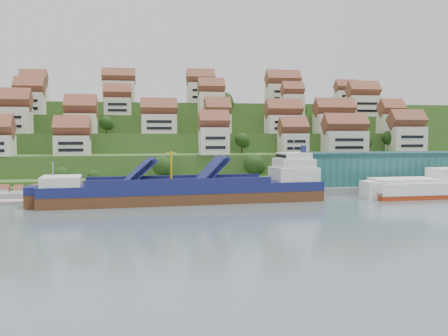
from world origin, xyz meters
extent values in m
plane|color=slate|center=(0.00, 0.00, 0.00)|extent=(300.00, 300.00, 0.00)
cube|color=gray|center=(20.00, 15.00, 1.10)|extent=(180.00, 14.00, 2.20)
cube|color=gray|center=(-58.00, 12.00, 0.50)|extent=(45.00, 20.00, 1.00)
cube|color=#2D4C1E|center=(0.00, 86.00, 2.00)|extent=(260.00, 128.00, 4.00)
cube|color=#2D4C1E|center=(0.00, 91.00, 5.50)|extent=(260.00, 118.00, 11.00)
cube|color=#2D4C1E|center=(0.00, 99.00, 9.00)|extent=(260.00, 102.00, 18.00)
cube|color=#2D4C1E|center=(0.00, 107.00, 12.50)|extent=(260.00, 86.00, 25.00)
cube|color=#2D4C1E|center=(0.00, 116.00, 15.50)|extent=(260.00, 68.00, 31.00)
cube|color=beige|center=(-47.92, 39.99, 14.18)|extent=(11.08, 8.57, 6.36)
cube|color=beige|center=(-1.87, 35.06, 15.50)|extent=(9.47, 7.62, 9.00)
cube|color=beige|center=(26.91, 39.71, 14.51)|extent=(9.33, 7.73, 7.02)
cube|color=beige|center=(45.59, 38.61, 14.95)|extent=(14.78, 8.26, 7.90)
cube|color=beige|center=(70.58, 41.01, 15.73)|extent=(12.26, 8.31, 9.45)
cube|color=beige|center=(-70.72, 54.34, 22.51)|extent=(13.92, 8.90, 9.02)
cube|color=beige|center=(-46.59, 53.35, 21.48)|extent=(10.69, 8.98, 6.96)
cube|color=beige|center=(-19.31, 54.22, 21.46)|extent=(12.60, 7.90, 6.92)
cube|color=beige|center=(2.16, 52.99, 21.46)|extent=(8.97, 8.56, 6.91)
cube|color=beige|center=(28.08, 55.87, 21.45)|extent=(13.20, 8.36, 6.90)
cube|color=beige|center=(47.94, 54.46, 21.71)|extent=(14.70, 8.18, 7.42)
cube|color=beige|center=(71.17, 53.77, 21.74)|extent=(8.79, 8.04, 7.47)
cube|color=beige|center=(-66.97, 68.85, 29.15)|extent=(10.46, 7.86, 8.30)
cube|color=beige|center=(-34.56, 69.90, 28.38)|extent=(10.13, 7.30, 6.76)
cube|color=beige|center=(2.00, 68.89, 29.62)|extent=(9.97, 7.79, 9.24)
cube|color=beige|center=(36.22, 70.95, 29.52)|extent=(8.55, 7.14, 9.03)
cube|color=beige|center=(67.15, 70.77, 29.40)|extent=(12.83, 8.47, 8.79)
cube|color=beige|center=(-69.52, 89.46, 34.76)|extent=(10.35, 8.03, 7.52)
cube|color=beige|center=(-34.83, 88.36, 35.48)|extent=(13.32, 7.51, 8.96)
cube|color=beige|center=(-0.09, 86.81, 35.35)|extent=(11.52, 8.15, 8.70)
cube|color=beige|center=(36.86, 87.53, 35.33)|extent=(14.55, 8.73, 8.65)
cube|color=beige|center=(69.09, 92.87, 34.38)|extent=(10.22, 7.05, 6.77)
ellipsoid|color=#214015|center=(9.79, 26.11, 8.25)|extent=(6.70, 6.70, 6.70)
ellipsoid|color=#214015|center=(-19.36, 26.29, 8.03)|extent=(6.16, 6.16, 6.16)
ellipsoid|color=#214015|center=(55.60, 43.11, 15.35)|extent=(4.72, 4.72, 4.72)
ellipsoid|color=#214015|center=(64.69, 43.11, 16.44)|extent=(5.20, 5.20, 5.20)
ellipsoid|color=#214015|center=(9.40, 43.66, 15.80)|extent=(4.99, 4.99, 4.99)
ellipsoid|color=#214015|center=(46.16, 59.83, 23.34)|extent=(5.27, 5.27, 5.27)
ellipsoid|color=#214015|center=(-50.53, 59.38, 21.63)|extent=(5.73, 5.73, 5.73)
ellipsoid|color=#214015|center=(-38.24, 57.97, 21.91)|extent=(5.00, 5.00, 5.00)
ellipsoid|color=#214015|center=(8.01, 73.21, 31.29)|extent=(7.21, 7.21, 7.21)
ellipsoid|color=#214015|center=(34.80, 75.94, 29.84)|extent=(5.44, 5.44, 5.44)
ellipsoid|color=#214015|center=(41.21, 73.97, 28.49)|extent=(4.27, 4.27, 4.27)
ellipsoid|color=#214015|center=(-48.41, 19.00, 6.05)|extent=(4.99, 4.99, 4.99)
ellipsoid|color=#214015|center=(-39.36, 19.00, 5.65)|extent=(3.76, 3.76, 3.76)
cube|color=#23615E|center=(52.00, 17.00, 7.20)|extent=(60.00, 15.00, 10.00)
cylinder|color=gray|center=(18.00, 10.00, 6.20)|extent=(0.16, 0.16, 8.00)
cube|color=maroon|center=(18.60, 10.00, 9.80)|extent=(1.20, 0.05, 0.80)
cube|color=white|center=(-62.00, 11.50, 2.10)|extent=(2.40, 2.20, 2.20)
cube|color=white|center=(-58.00, 10.00, 2.10)|extent=(2.40, 2.20, 2.20)
cube|color=white|center=(-54.00, 11.50, 2.10)|extent=(2.40, 2.20, 2.20)
cube|color=#522F19|center=(-14.45, -0.01, 1.00)|extent=(73.62, 16.23, 4.68)
cube|color=navy|center=(-14.45, -0.01, 4.03)|extent=(73.63, 16.35, 2.43)
cube|color=silver|center=(-45.27, -2.14, 6.37)|extent=(10.07, 11.29, 2.43)
cube|color=#262628|center=(-16.32, -0.14, 5.24)|extent=(47.35, 12.75, 0.28)
cube|color=navy|center=(-26.59, -0.85, 8.43)|extent=(7.71, 10.79, 6.47)
cube|color=navy|center=(-7.91, 0.44, 8.43)|extent=(7.36, 10.77, 6.84)
cylinder|color=gold|center=(-18.19, -0.27, 9.36)|extent=(0.70, 0.70, 8.43)
cube|color=silver|center=(15.43, 2.05, 7.02)|extent=(11.94, 11.42, 3.74)
cube|color=silver|center=(15.43, 2.05, 10.02)|extent=(10.00, 10.17, 2.34)
cube|color=silver|center=(15.43, 2.05, 11.98)|extent=(8.05, 8.92, 1.69)
cylinder|color=navy|center=(18.24, 2.24, 13.76)|extent=(1.60, 1.60, 2.06)
cube|color=#9A2C10|center=(52.73, 0.11, 0.61)|extent=(30.97, 12.26, 2.65)
cube|color=white|center=(52.73, 0.11, 2.86)|extent=(30.98, 12.38, 3.26)
cube|color=white|center=(52.73, 0.11, 4.90)|extent=(29.41, 11.09, 1.22)
cube|color=white|center=(60.37, 0.37, 6.63)|extent=(8.46, 9.25, 3.06)
camera|label=1|loc=(-25.69, -129.13, 18.15)|focal=40.00mm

